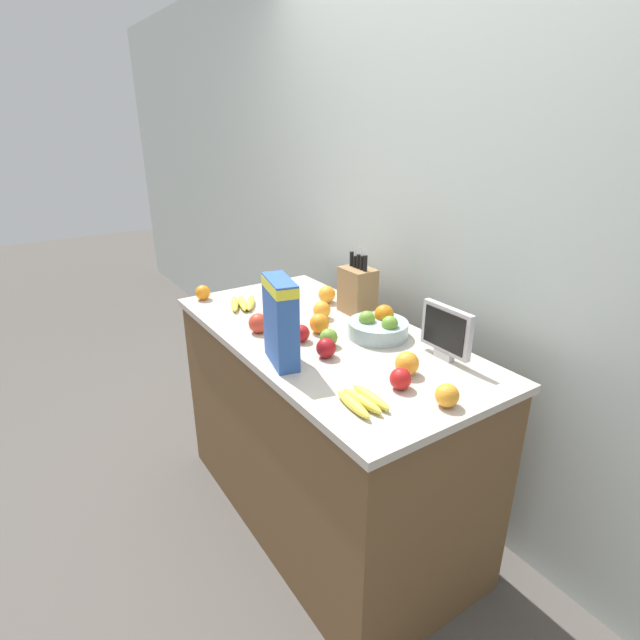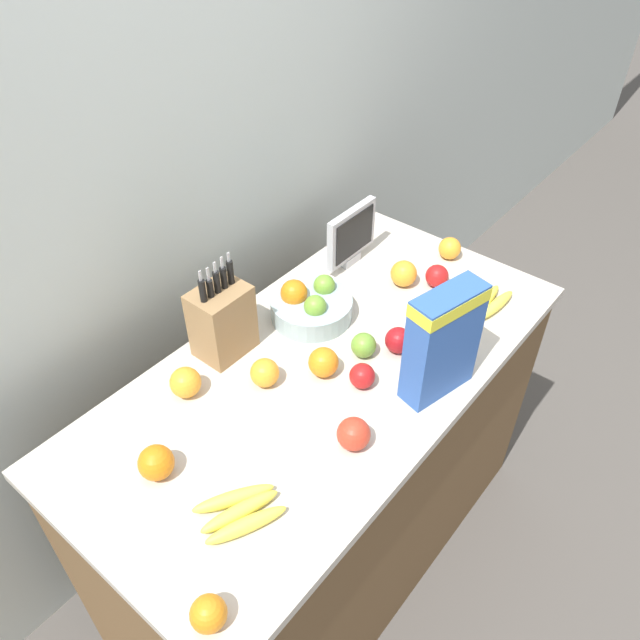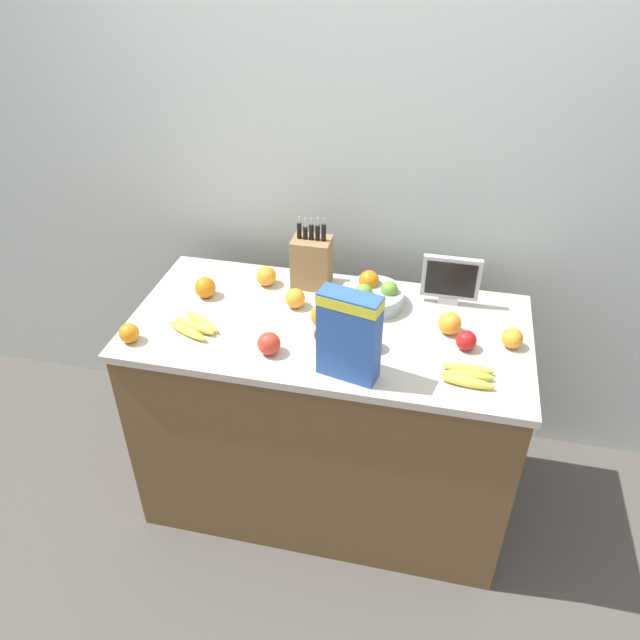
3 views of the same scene
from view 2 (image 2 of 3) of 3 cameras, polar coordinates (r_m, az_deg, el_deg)
name	(u,v)px [view 2 (image 2 of 3)]	position (r m, az deg, el deg)	size (l,w,h in m)	color
ground_plane	(324,543)	(2.45, 0.41, -19.75)	(14.00, 14.00, 0.00)	#514C47
wall_back	(165,178)	(1.83, -13.99, 12.46)	(9.00, 0.06, 2.60)	silver
counter	(325,468)	(2.06, 0.47, -13.40)	(1.49, 0.73, 0.93)	brown
knife_block	(222,320)	(1.70, -8.94, -0.04)	(0.15, 0.12, 0.30)	#937047
small_monitor	(352,235)	(2.01, 2.91, 7.75)	(0.22, 0.03, 0.20)	#B7B7BC
cereal_box	(443,339)	(1.56, 11.19, -1.72)	(0.21, 0.12, 0.31)	#2D56A8
fruit_bowl	(311,305)	(1.83, -0.87, 1.39)	(0.24, 0.24, 0.12)	#99B2B7
banana_bunch_left	(486,300)	(1.95, 14.93, 1.75)	(0.18, 0.11, 0.03)	yellow
banana_bunch_right	(240,511)	(1.41, -7.34, -16.97)	(0.21, 0.18, 0.03)	yellow
apple_middle	(364,345)	(1.72, 4.01, -2.31)	(0.07, 0.07, 0.07)	#6B9E33
apple_rear	(398,340)	(1.74, 7.16, -1.84)	(0.07, 0.07, 0.07)	#A31419
apple_leftmost	(354,434)	(1.50, 3.09, -10.36)	(0.08, 0.08, 0.08)	red
apple_rightmost	(437,276)	(1.99, 10.64, 3.97)	(0.07, 0.07, 0.07)	red
apple_near_bananas	(362,376)	(1.63, 3.88, -5.13)	(0.07, 0.07, 0.07)	red
orange_front_right	(323,362)	(1.66, 0.31, -3.88)	(0.08, 0.08, 0.08)	orange
orange_mid_left	(156,463)	(1.49, -14.75, -12.50)	(0.08, 0.08, 0.08)	orange
orange_mid_right	(404,274)	(1.97, 7.66, 4.23)	(0.08, 0.08, 0.08)	orange
orange_front_left	(450,248)	(2.12, 11.78, 6.44)	(0.07, 0.07, 0.07)	orange
orange_near_bowl	(185,382)	(1.64, -12.20, -5.60)	(0.08, 0.08, 0.08)	orange
orange_by_cereal	(265,373)	(1.64, -5.07, -4.82)	(0.08, 0.08, 0.08)	orange
orange_front_center	(208,614)	(1.30, -10.16, -24.92)	(0.07, 0.07, 0.07)	orange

